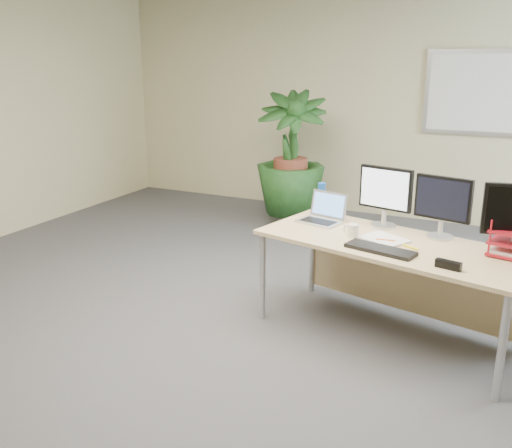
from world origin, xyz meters
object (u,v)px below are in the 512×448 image
at_px(laptop, 323,214).
at_px(desk, 397,258).
at_px(floor_plant, 291,163).
at_px(monitor_right, 443,203).
at_px(monitor_left, 385,193).

bearing_deg(laptop, desk, -15.65).
height_order(desk, laptop, laptop).
distance_m(floor_plant, laptop, 2.29).
bearing_deg(laptop, floor_plant, 118.80).
height_order(floor_plant, monitor_right, floor_plant).
height_order(floor_plant, monitor_left, floor_plant).
bearing_deg(monitor_left, desk, -54.34).
xyz_separation_m(desk, floor_plant, (-1.73, 2.18, 0.18)).
bearing_deg(floor_plant, monitor_right, -45.80).
xyz_separation_m(desk, laptop, (-0.63, 0.18, 0.21)).
xyz_separation_m(desk, monitor_left, (-0.17, 0.24, 0.41)).
bearing_deg(monitor_right, laptop, 177.71).
bearing_deg(floor_plant, laptop, -61.20).
bearing_deg(laptop, monitor_right, -2.29).
height_order(desk, monitor_left, monitor_left).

